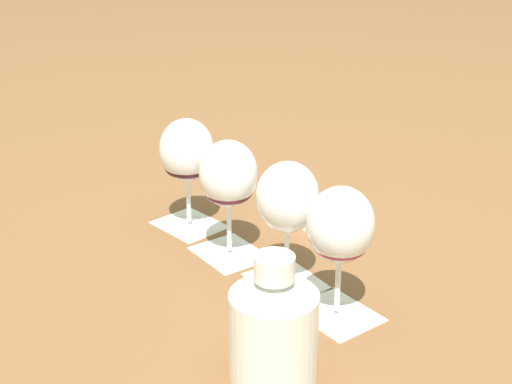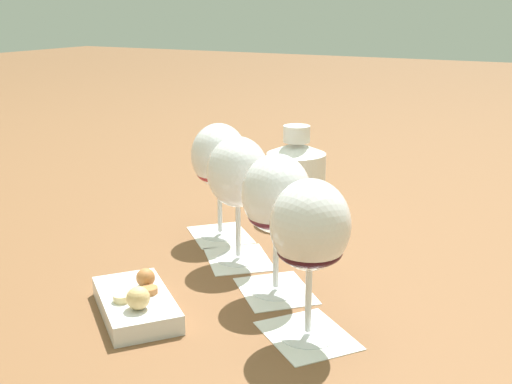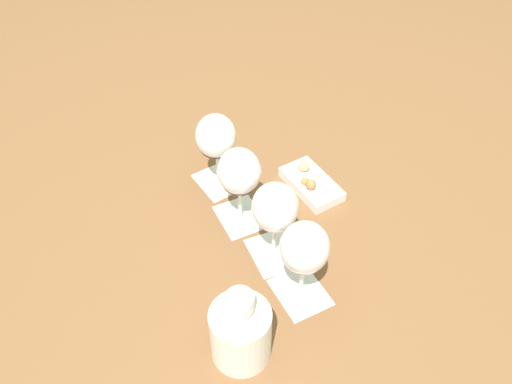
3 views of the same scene
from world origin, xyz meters
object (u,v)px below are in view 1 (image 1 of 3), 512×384
object	(u,v)px
wine_glass_2	(228,178)
wine_glass_0	(340,230)
ceramic_vase	(274,327)
wine_glass_1	(288,202)
snack_dish	(315,213)
wine_glass_3	(187,154)

from	to	relation	value
wine_glass_2	wine_glass_0	bearing A→B (deg)	139.88
ceramic_vase	wine_glass_1	bearing A→B (deg)	-86.75
wine_glass_0	wine_glass_1	distance (m)	0.12
ceramic_vase	snack_dish	world-z (taller)	ceramic_vase
wine_glass_3	snack_dish	bearing A→B (deg)	-166.59
wine_glass_2	snack_dish	xyz separation A→B (m)	(-0.13, -0.15, -0.12)
wine_glass_3	snack_dish	size ratio (longest dim) A/B	1.10
wine_glass_2	wine_glass_3	xyz separation A→B (m)	(0.09, -0.09, 0.00)
wine_glass_3	wine_glass_1	bearing A→B (deg)	138.73
wine_glass_0	snack_dish	bearing A→B (deg)	-79.15
wine_glass_1	wine_glass_3	world-z (taller)	same
wine_glass_2	ceramic_vase	distance (m)	0.34
wine_glass_1	wine_glass_2	bearing A→B (deg)	-36.32
wine_glass_0	snack_dish	xyz separation A→B (m)	(0.06, -0.30, -0.12)
wine_glass_3	snack_dish	world-z (taller)	wine_glass_3
wine_glass_0	wine_glass_1	xyz separation A→B (m)	(0.08, -0.08, 0.00)
wine_glass_1	wine_glass_2	distance (m)	0.13
wine_glass_0	wine_glass_2	bearing A→B (deg)	-40.12
wine_glass_0	ceramic_vase	distance (m)	0.19
wine_glass_0	ceramic_vase	bearing A→B (deg)	66.79
wine_glass_2	wine_glass_3	world-z (taller)	same
wine_glass_1	ceramic_vase	world-z (taller)	wine_glass_1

